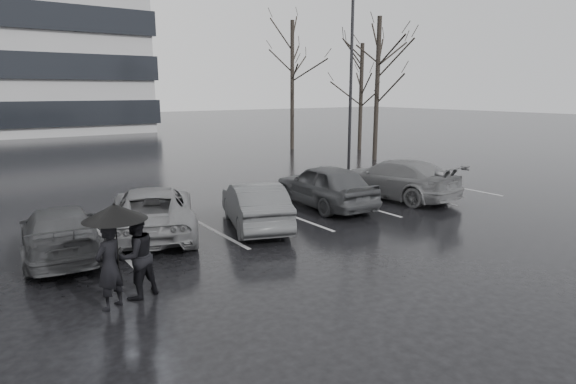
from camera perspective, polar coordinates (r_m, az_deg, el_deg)
The scene contains 14 objects.
ground at distance 13.54m, azimuth 3.57°, elevation -5.12°, with size 160.00×160.00×0.00m, color black.
car_main at distance 16.69m, azimuth 4.35°, elevation 0.80°, with size 1.78×4.42×1.51m, color black.
car_west_a at distance 14.21m, azimuth -3.96°, elevation -1.51°, with size 1.42×4.06×1.34m, color #29292B.
car_west_b at distance 13.99m, azimuth -15.77°, elevation -2.13°, with size 2.24×4.86×1.35m, color #48484B.
car_west_c at distance 12.94m, azimuth -25.42°, elevation -4.29°, with size 1.71×4.21×1.22m, color black.
car_east at distance 18.47m, azimuth 12.48°, elevation 1.56°, with size 2.05×5.03×1.46m, color #48484B.
pedestrian_left at distance 9.47m, azimuth -20.43°, elevation -8.27°, with size 0.60×0.39×1.63m, color black.
pedestrian_right at distance 9.79m, azimuth -17.57°, elevation -7.21°, with size 0.82×0.64×1.70m, color black.
umbrella at distance 9.31m, azimuth -19.86°, elevation -2.26°, with size 1.16×1.16×1.97m.
lamp_post at distance 23.36m, azimuth 7.42°, elevation 11.33°, with size 0.45×0.45×8.21m.
stall_stripes at distance 15.11m, azimuth -4.70°, elevation -3.31°, with size 19.72×5.00×0.00m.
tree_east at distance 28.41m, azimuth 10.51°, elevation 11.81°, with size 0.26×0.26×8.00m, color black.
tree_ne at distance 33.03m, azimuth 8.63°, elevation 11.00°, with size 0.26×0.26×7.00m, color black.
tree_north at distance 33.16m, azimuth 0.50°, elevation 12.43°, with size 0.26×0.26×8.50m, color black.
Camera 1 is at (-8.00, -10.18, 3.97)m, focal length 30.00 mm.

